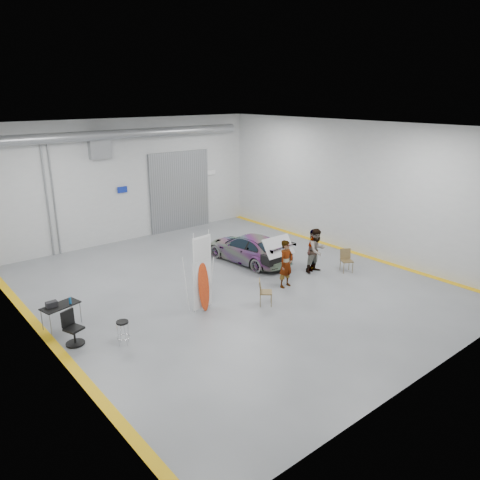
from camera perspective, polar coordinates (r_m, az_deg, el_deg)
ground at (r=18.21m, az=-1.13°, el=-5.54°), size 16.00×16.00×0.00m
room_shell at (r=18.94m, az=-4.84°, el=8.18°), size 14.02×16.18×6.01m
sedan_car at (r=20.53m, az=1.02°, el=-1.00°), size 2.08×4.36×1.23m
person_a at (r=17.85m, az=5.64°, el=-2.90°), size 0.72×0.51×1.86m
person_b at (r=19.50m, az=9.31°, el=-1.26°), size 0.92×0.72×1.86m
person_c at (r=19.64m, az=8.88°, el=-1.20°), size 1.13×0.76×1.80m
surfboard_display at (r=15.80m, az=-4.60°, el=-4.81°), size 0.80×0.27×2.81m
folding_chair_near at (r=16.53m, az=3.13°, el=-6.94°), size 0.62×0.71×0.94m
folding_chair_far at (r=19.94m, az=12.82°, el=-2.99°), size 0.61×0.66×0.95m
shop_stool at (r=14.45m, az=-14.06°, el=-10.93°), size 0.38×0.38×0.75m
work_table at (r=15.91m, az=-21.29°, el=-7.47°), size 1.26×0.84×0.95m
office_chair at (r=14.87m, az=-19.68°, el=-10.26°), size 0.59×0.61×1.04m
trunk_lid at (r=19.02m, az=4.67°, el=-0.56°), size 1.43×0.87×0.04m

